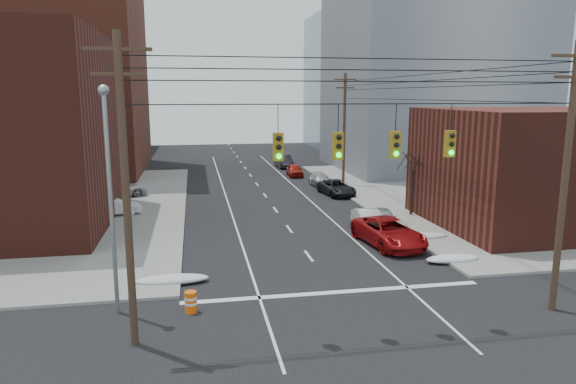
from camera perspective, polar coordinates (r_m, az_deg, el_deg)
name	(u,v)px	position (r m, az deg, el deg)	size (l,w,h in m)	color
ground	(387,364)	(18.51, 10.94, -18.29)	(160.00, 160.00, 0.00)	black
sidewalk_ne	(554,191)	(54.24, 27.47, 0.13)	(40.00, 40.00, 0.15)	gray
building_brick_tall	(26,39)	(65.77, -27.08, 14.91)	(24.00, 20.00, 30.00)	brown
building_brick_far	(69,113)	(91.24, -23.20, 8.05)	(22.00, 18.00, 12.00)	#532019
building_office	(430,64)	(65.47, 15.52, 13.50)	(22.00, 20.00, 25.00)	gray
building_glass	(372,82)	(90.22, 9.33, 11.92)	(20.00, 18.00, 22.00)	gray
building_storefront	(552,168)	(39.61, 27.31, 2.40)	(16.00, 12.00, 8.00)	#532019
utility_pole_left	(126,188)	(18.43, -17.58, 0.43)	(2.20, 0.28, 11.00)	#473323
utility_pole_right	(565,174)	(23.42, 28.46, 1.74)	(2.20, 0.28, 11.00)	#473323
utility_pole_far	(344,127)	(51.24, 6.28, 7.17)	(2.20, 0.28, 11.00)	#473323
traffic_signals	(367,143)	(19.11, 8.75, 5.35)	(17.00, 0.42, 2.02)	black
street_light	(109,182)	(21.54, -19.22, 1.11)	(0.44, 0.44, 9.32)	gray
bare_tree	(412,186)	(38.94, 13.60, 0.68)	(2.09, 2.20, 4.93)	black
snow_nw	(172,279)	(25.57, -12.75, -9.45)	(3.50, 1.08, 0.42)	silver
snow_ne	(452,259)	(29.32, 17.81, -7.07)	(3.00, 1.08, 0.42)	silver
snow_east_far	(417,236)	(33.18, 14.16, -4.82)	(4.00, 1.08, 0.42)	silver
red_pickup	(389,232)	(31.48, 11.12, -4.39)	(2.70, 5.86, 1.63)	maroon
parked_car_a	(383,218)	(35.68, 10.51, -2.84)	(1.54, 3.84, 1.31)	#B2B2B7
parked_car_b	(369,221)	(34.43, 8.99, -3.20)	(1.49, 4.28, 1.41)	silver
parked_car_c	(337,188)	(46.52, 5.42, 0.49)	(2.26, 4.90, 1.36)	black
parked_car_d	(321,181)	(50.66, 3.72, 1.28)	(1.73, 4.25, 1.23)	#B1B1B7
parked_car_e	(295,170)	(57.20, 0.74, 2.45)	(1.58, 3.92, 1.33)	maroon
parked_car_f	(284,161)	(64.11, -0.48, 3.46)	(1.68, 4.81, 1.58)	black
lot_car_a	(115,207)	(40.07, -18.64, -1.58)	(1.30, 3.73, 1.23)	silver
lot_car_b	(118,189)	(47.16, -18.39, 0.33)	(2.32, 5.03, 1.40)	#AAA9AE
lot_car_c	(18,218)	(38.25, -27.83, -2.60)	(2.15, 5.30, 1.54)	black
lot_car_d	(54,203)	(42.43, -24.58, -1.09)	(1.85, 4.60, 1.57)	silver
construction_barrel	(191,302)	(22.17, -10.75, -11.88)	(0.57, 0.57, 0.90)	#F05E0C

